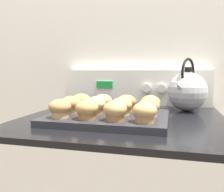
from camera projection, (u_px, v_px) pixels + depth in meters
The scene contains 16 objects.
wall_back at pixel (139, 48), 1.21m from camera, with size 8.00×0.05×2.40m.
control_panel at pixel (137, 87), 1.18m from camera, with size 0.71×0.07×0.17m.
muffin_pan at pixel (108, 118), 0.80m from camera, with size 0.40×0.31×0.02m.
muffin_r0_c0 at pixel (60, 108), 0.74m from camera, with size 0.07×0.07×0.06m.
muffin_r0_c1 at pixel (87, 110), 0.72m from camera, with size 0.07×0.07×0.06m.
muffin_r0_c2 at pixel (115, 111), 0.70m from camera, with size 0.07×0.07×0.06m.
muffin_r0_c3 at pixel (145, 112), 0.68m from camera, with size 0.07×0.07×0.06m.
muffin_r1_c0 at pixel (71, 104), 0.83m from camera, with size 0.07×0.07×0.06m.
muffin_r1_c1 at pixel (95, 105), 0.81m from camera, with size 0.07×0.07×0.06m.
muffin_r1_c2 at pixel (121, 106), 0.79m from camera, with size 0.07×0.07×0.06m.
muffin_r1_c3 at pixel (149, 107), 0.76m from camera, with size 0.07×0.07×0.06m.
muffin_r2_c0 at pixel (81, 101), 0.91m from camera, with size 0.07×0.07×0.06m.
muffin_r2_c1 at pixel (103, 102), 0.90m from camera, with size 0.07×0.07×0.06m.
muffin_r2_c2 at pixel (127, 103), 0.87m from camera, with size 0.07×0.07×0.06m.
muffin_r2_c3 at pixel (150, 104), 0.85m from camera, with size 0.07×0.07×0.06m.
tea_kettle at pixel (187, 91), 0.99m from camera, with size 0.16×0.19×0.22m.
Camera 1 is at (0.17, -0.48, 1.09)m, focal length 38.00 mm.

